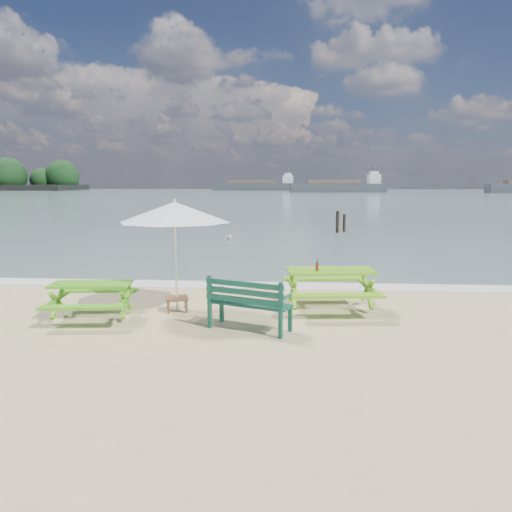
# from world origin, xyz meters

# --- Properties ---
(sea) EXTENTS (300.00, 300.00, 0.00)m
(sea) POSITION_xyz_m (0.00, 85.00, 0.00)
(sea) COLOR slate
(sea) RESTS_ON ground
(foam_strip) EXTENTS (22.00, 0.90, 0.01)m
(foam_strip) POSITION_xyz_m (0.00, 4.60, 0.01)
(foam_strip) COLOR silver
(foam_strip) RESTS_ON ground
(picnic_table_left) EXTENTS (1.66, 1.81, 0.71)m
(picnic_table_left) POSITION_xyz_m (-2.66, 1.25, 0.34)
(picnic_table_left) COLOR #499D17
(picnic_table_left) RESTS_ON ground
(picnic_table_right) EXTENTS (1.96, 2.13, 0.84)m
(picnic_table_right) POSITION_xyz_m (1.95, 2.31, 0.40)
(picnic_table_right) COLOR #68A919
(picnic_table_right) RESTS_ON ground
(park_bench) EXTENTS (1.57, 1.02, 0.92)m
(park_bench) POSITION_xyz_m (0.42, 0.78, 0.28)
(park_bench) COLOR #0F4130
(park_bench) RESTS_ON ground
(side_table) EXTENTS (0.56, 0.56, 0.29)m
(side_table) POSITION_xyz_m (-1.18, 1.96, 0.15)
(side_table) COLOR brown
(side_table) RESTS_ON ground
(patio_umbrella) EXTENTS (2.78, 2.78, 2.22)m
(patio_umbrella) POSITION_xyz_m (-1.18, 1.96, 2.02)
(patio_umbrella) COLOR silver
(patio_umbrella) RESTS_ON ground
(beer_bottle) EXTENTS (0.06, 0.06, 0.25)m
(beer_bottle) POSITION_xyz_m (1.66, 2.09, 0.92)
(beer_bottle) COLOR brown
(beer_bottle) RESTS_ON picnic_table_right
(swimmer) EXTENTS (0.61, 0.43, 1.59)m
(swimmer) POSITION_xyz_m (-1.73, 14.71, -0.58)
(swimmer) COLOR tan
(swimmer) RESTS_ON ground
(mooring_pilings) EXTENTS (0.57, 0.77, 1.32)m
(mooring_pilings) POSITION_xyz_m (3.61, 18.29, 0.42)
(mooring_pilings) COLOR black
(mooring_pilings) RESTS_ON ground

